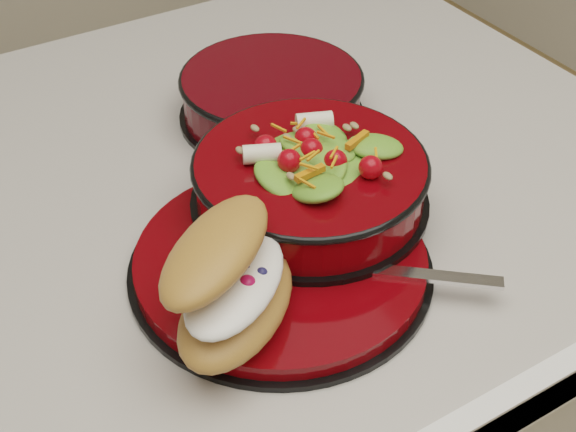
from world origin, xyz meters
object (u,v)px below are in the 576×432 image
salad_bowl (310,173)px  fork (388,271)px  croissant (231,282)px  extra_bowl (272,94)px  dinner_plate (282,262)px

salad_bowl → fork: (0.01, -0.11, -0.03)m
croissant → fork: croissant is taller
croissant → fork: 0.14m
extra_bowl → dinner_plate: bearing=-118.6°
salad_bowl → extra_bowl: (0.06, 0.17, -0.03)m
extra_bowl → salad_bowl: bearing=-109.4°
salad_bowl → extra_bowl: bearing=70.6°
salad_bowl → fork: salad_bowl is taller
dinner_plate → extra_bowl: (0.12, 0.22, 0.02)m
salad_bowl → extra_bowl: salad_bowl is taller
dinner_plate → croissant: size_ratio=1.69×
salad_bowl → dinner_plate: bearing=-141.4°
extra_bowl → croissant: bearing=-125.9°
dinner_plate → salad_bowl: (0.06, 0.05, 0.04)m
croissant → fork: bearing=-47.2°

